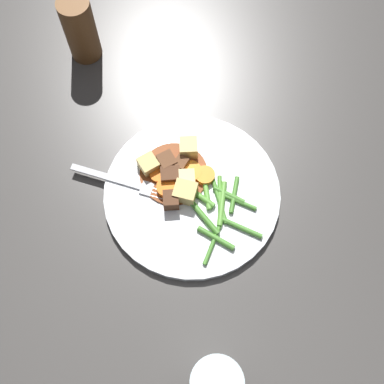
{
  "coord_description": "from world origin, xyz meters",
  "views": [
    {
      "loc": [
        -0.25,
        0.14,
        0.7
      ],
      "look_at": [
        0.0,
        0.0,
        0.01
      ],
      "focal_mm": 45.86,
      "sensor_mm": 36.0,
      "label": 1
    }
  ],
  "objects_px": {
    "carrot_slice_3": "(190,172)",
    "meat_chunk_1": "(181,164)",
    "potato_chunk_2": "(184,191)",
    "meat_chunk_2": "(170,175)",
    "potato_chunk_0": "(148,164)",
    "potato_chunk_3": "(188,148)",
    "meat_chunk_3": "(167,162)",
    "water_glass": "(215,384)",
    "pepper_mill": "(80,29)",
    "carrot_slice_0": "(167,188)",
    "meat_chunk_0": "(170,199)",
    "potato_chunk_1": "(188,180)",
    "fork": "(128,183)",
    "carrot_slice_2": "(159,174)",
    "dinner_plate": "(192,194)",
    "carrot_slice_1": "(205,176)"
  },
  "relations": [
    {
      "from": "carrot_slice_2",
      "to": "meat_chunk_1",
      "type": "xyz_separation_m",
      "value": [
        -0.0,
        -0.04,
        0.0
      ]
    },
    {
      "from": "fork",
      "to": "carrot_slice_3",
      "type": "bearing_deg",
      "value": -109.19
    },
    {
      "from": "meat_chunk_3",
      "to": "carrot_slice_3",
      "type": "bearing_deg",
      "value": -141.84
    },
    {
      "from": "potato_chunk_0",
      "to": "meat_chunk_0",
      "type": "relative_size",
      "value": 1.12
    },
    {
      "from": "carrot_slice_0",
      "to": "pepper_mill",
      "type": "distance_m",
      "value": 0.31
    },
    {
      "from": "meat_chunk_3",
      "to": "fork",
      "type": "relative_size",
      "value": 0.19
    },
    {
      "from": "meat_chunk_3",
      "to": "water_glass",
      "type": "relative_size",
      "value": 0.29
    },
    {
      "from": "potato_chunk_0",
      "to": "meat_chunk_0",
      "type": "height_order",
      "value": "meat_chunk_0"
    },
    {
      "from": "carrot_slice_3",
      "to": "dinner_plate",
      "type": "bearing_deg",
      "value": 155.0
    },
    {
      "from": "meat_chunk_2",
      "to": "potato_chunk_1",
      "type": "bearing_deg",
      "value": -138.28
    },
    {
      "from": "potato_chunk_0",
      "to": "potato_chunk_2",
      "type": "bearing_deg",
      "value": -158.29
    },
    {
      "from": "potato_chunk_2",
      "to": "meat_chunk_2",
      "type": "bearing_deg",
      "value": 9.74
    },
    {
      "from": "potato_chunk_0",
      "to": "potato_chunk_3",
      "type": "xyz_separation_m",
      "value": [
        -0.01,
        -0.07,
        0.0
      ]
    },
    {
      "from": "carrot_slice_3",
      "to": "meat_chunk_2",
      "type": "bearing_deg",
      "value": 75.87
    },
    {
      "from": "meat_chunk_2",
      "to": "dinner_plate",
      "type": "bearing_deg",
      "value": -154.38
    },
    {
      "from": "pepper_mill",
      "to": "carrot_slice_0",
      "type": "bearing_deg",
      "value": 179.17
    },
    {
      "from": "carrot_slice_0",
      "to": "carrot_slice_3",
      "type": "xyz_separation_m",
      "value": [
        0.01,
        -0.04,
        -0.0
      ]
    },
    {
      "from": "meat_chunk_1",
      "to": "pepper_mill",
      "type": "bearing_deg",
      "value": 6.84
    },
    {
      "from": "carrot_slice_1",
      "to": "pepper_mill",
      "type": "distance_m",
      "value": 0.32
    },
    {
      "from": "meat_chunk_3",
      "to": "water_glass",
      "type": "height_order",
      "value": "water_glass"
    },
    {
      "from": "meat_chunk_3",
      "to": "pepper_mill",
      "type": "distance_m",
      "value": 0.27
    },
    {
      "from": "meat_chunk_0",
      "to": "meat_chunk_3",
      "type": "height_order",
      "value": "meat_chunk_0"
    },
    {
      "from": "dinner_plate",
      "to": "carrot_slice_0",
      "type": "xyz_separation_m",
      "value": [
        0.02,
        0.03,
        0.01
      ]
    },
    {
      "from": "dinner_plate",
      "to": "potato_chunk_0",
      "type": "xyz_separation_m",
      "value": [
        0.07,
        0.04,
        0.02
      ]
    },
    {
      "from": "potato_chunk_2",
      "to": "potato_chunk_1",
      "type": "bearing_deg",
      "value": -46.77
    },
    {
      "from": "dinner_plate",
      "to": "meat_chunk_0",
      "type": "xyz_separation_m",
      "value": [
        0.0,
        0.04,
        0.02
      ]
    },
    {
      "from": "carrot_slice_3",
      "to": "meat_chunk_0",
      "type": "distance_m",
      "value": 0.06
    },
    {
      "from": "carrot_slice_3",
      "to": "meat_chunk_1",
      "type": "xyz_separation_m",
      "value": [
        0.02,
        0.01,
        0.0
      ]
    },
    {
      "from": "potato_chunk_1",
      "to": "fork",
      "type": "distance_m",
      "value": 0.09
    },
    {
      "from": "potato_chunk_1",
      "to": "meat_chunk_0",
      "type": "height_order",
      "value": "potato_chunk_1"
    },
    {
      "from": "potato_chunk_1",
      "to": "meat_chunk_1",
      "type": "height_order",
      "value": "potato_chunk_1"
    },
    {
      "from": "meat_chunk_3",
      "to": "pepper_mill",
      "type": "relative_size",
      "value": 0.22
    },
    {
      "from": "fork",
      "to": "pepper_mill",
      "type": "xyz_separation_m",
      "value": [
        0.27,
        -0.05,
        0.04
      ]
    },
    {
      "from": "carrot_slice_3",
      "to": "pepper_mill",
      "type": "height_order",
      "value": "pepper_mill"
    },
    {
      "from": "potato_chunk_3",
      "to": "meat_chunk_2",
      "type": "distance_m",
      "value": 0.05
    },
    {
      "from": "carrot_slice_3",
      "to": "pepper_mill",
      "type": "relative_size",
      "value": 0.3
    },
    {
      "from": "potato_chunk_3",
      "to": "pepper_mill",
      "type": "bearing_deg",
      "value": 11.86
    },
    {
      "from": "carrot_slice_3",
      "to": "water_glass",
      "type": "distance_m",
      "value": 0.31
    },
    {
      "from": "dinner_plate",
      "to": "water_glass",
      "type": "relative_size",
      "value": 2.94
    },
    {
      "from": "meat_chunk_2",
      "to": "pepper_mill",
      "type": "bearing_deg",
      "value": 1.96
    },
    {
      "from": "dinner_plate",
      "to": "meat_chunk_3",
      "type": "bearing_deg",
      "value": 10.56
    },
    {
      "from": "dinner_plate",
      "to": "carrot_slice_0",
      "type": "height_order",
      "value": "carrot_slice_0"
    },
    {
      "from": "potato_chunk_2",
      "to": "potato_chunk_3",
      "type": "xyz_separation_m",
      "value": [
        0.06,
        -0.04,
        0.0
      ]
    },
    {
      "from": "meat_chunk_1",
      "to": "pepper_mill",
      "type": "xyz_separation_m",
      "value": [
        0.28,
        0.03,
        0.04
      ]
    },
    {
      "from": "water_glass",
      "to": "potato_chunk_2",
      "type": "bearing_deg",
      "value": -20.78
    },
    {
      "from": "potato_chunk_1",
      "to": "potato_chunk_3",
      "type": "distance_m",
      "value": 0.05
    },
    {
      "from": "carrot_slice_2",
      "to": "potato_chunk_2",
      "type": "relative_size",
      "value": 0.94
    },
    {
      "from": "potato_chunk_1",
      "to": "meat_chunk_0",
      "type": "relative_size",
      "value": 1.16
    },
    {
      "from": "meat_chunk_0",
      "to": "meat_chunk_1",
      "type": "height_order",
      "value": "meat_chunk_0"
    },
    {
      "from": "carrot_slice_2",
      "to": "water_glass",
      "type": "height_order",
      "value": "water_glass"
    }
  ]
}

